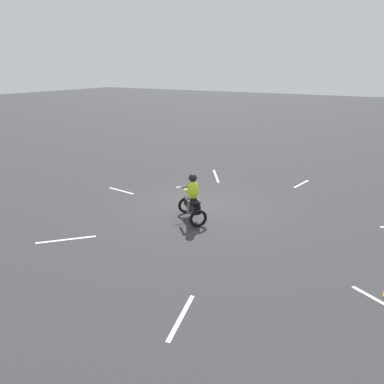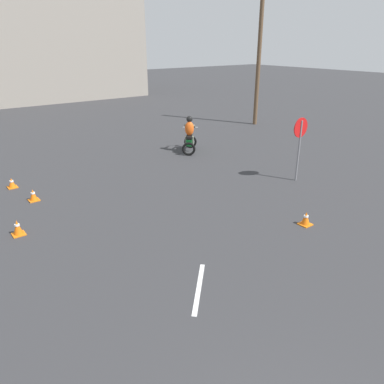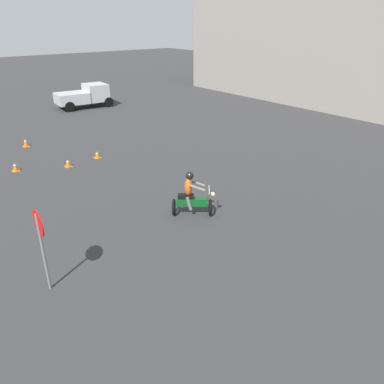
% 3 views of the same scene
% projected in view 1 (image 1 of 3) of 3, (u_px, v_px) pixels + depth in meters
% --- Properties ---
extents(ground_plane, '(120.00, 120.00, 0.00)m').
position_uv_depth(ground_plane, '(201.00, 208.00, 13.85)').
color(ground_plane, '#333335').
extents(motorcycle_rider_foreground, '(1.45, 1.37, 1.66)m').
position_uv_depth(motorcycle_rider_foreground, '(192.00, 200.00, 12.54)').
color(motorcycle_rider_foreground, black).
rests_on(motorcycle_rider_foreground, ground).
extents(lane_stripe_e, '(1.43, 0.23, 0.01)m').
position_uv_depth(lane_stripe_e, '(121.00, 191.00, 15.76)').
color(lane_stripe_e, silver).
rests_on(lane_stripe_e, ground).
extents(lane_stripe_ne, '(1.27, 1.34, 0.01)m').
position_uv_depth(lane_stripe_ne, '(66.00, 240.00, 11.33)').
color(lane_stripe_ne, silver).
rests_on(lane_stripe_ne, ground).
extents(lane_stripe_n, '(0.46, 1.58, 0.01)m').
position_uv_depth(lane_stripe_n, '(181.00, 317.00, 7.84)').
color(lane_stripe_n, silver).
rests_on(lane_stripe_n, ground).
extents(lane_stripe_nw, '(1.29, 0.75, 0.01)m').
position_uv_depth(lane_stripe_nw, '(380.00, 302.00, 8.35)').
color(lane_stripe_nw, silver).
rests_on(lane_stripe_nw, ground).
extents(lane_stripe_s, '(0.33, 1.41, 0.01)m').
position_uv_depth(lane_stripe_s, '(301.00, 184.00, 16.67)').
color(lane_stripe_s, silver).
rests_on(lane_stripe_s, ground).
extents(lane_stripe_se, '(1.26, 1.85, 0.01)m').
position_uv_depth(lane_stripe_se, '(216.00, 176.00, 17.87)').
color(lane_stripe_se, silver).
rests_on(lane_stripe_se, ground).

